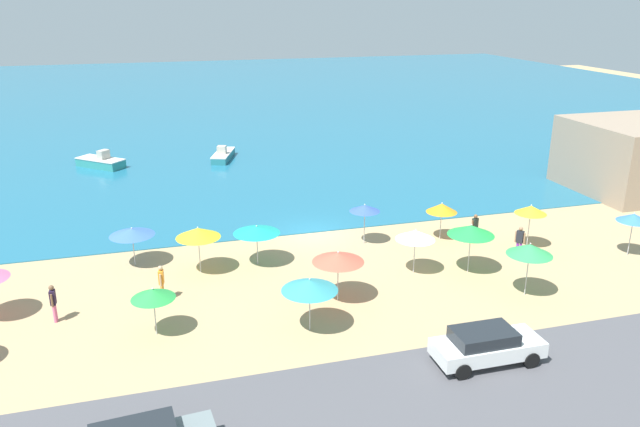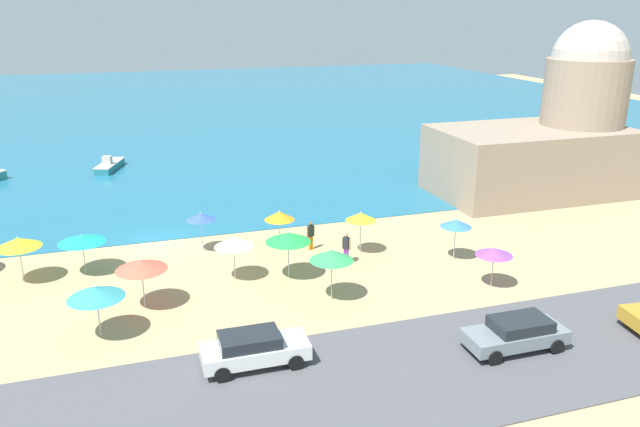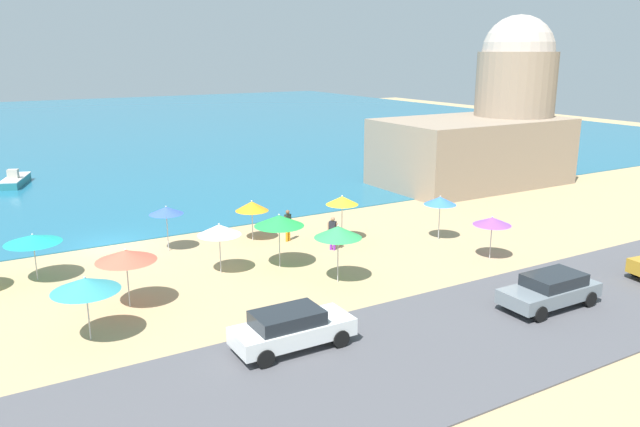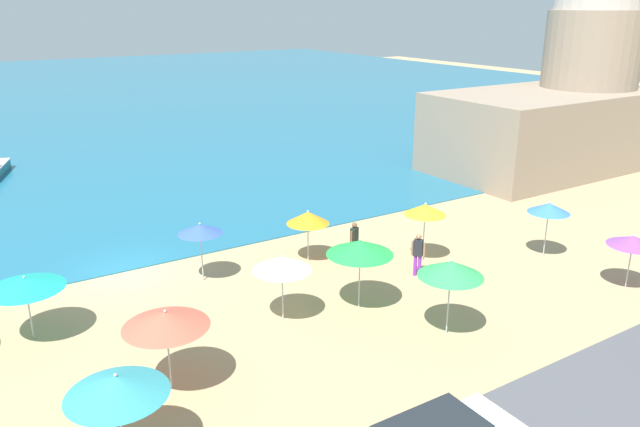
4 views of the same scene
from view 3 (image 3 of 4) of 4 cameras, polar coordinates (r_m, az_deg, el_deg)
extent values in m
plane|color=tan|center=(35.43, -18.59, -2.78)|extent=(160.00, 160.00, 0.00)
cube|color=#1E6583|center=(89.13, -26.32, 6.63)|extent=(150.00, 110.00, 0.05)
cube|color=#4E4E53|center=(19.49, -6.55, -16.75)|extent=(80.00, 8.00, 0.06)
cylinder|color=#B2B2B7|center=(29.64, -9.11, -3.61)|extent=(0.05, 0.05, 1.92)
cone|color=white|center=(29.30, -9.20, -1.47)|extent=(2.04, 2.04, 0.49)
sphere|color=silver|center=(29.23, -9.23, -0.95)|extent=(0.08, 0.08, 0.08)
cylinder|color=#B2B2B7|center=(30.07, -3.72, -2.98)|extent=(0.05, 0.05, 2.12)
cone|color=green|center=(29.71, -3.76, -0.65)|extent=(2.40, 2.40, 0.52)
sphere|color=silver|center=(29.64, -3.77, -0.10)|extent=(0.08, 0.08, 0.08)
cylinder|color=#B2B2B7|center=(28.09, 1.64, -4.21)|extent=(0.05, 0.05, 2.15)
cone|color=green|center=(27.70, 1.66, -1.69)|extent=(2.15, 2.15, 0.53)
sphere|color=silver|center=(27.62, 1.67, -1.10)|extent=(0.08, 0.08, 0.08)
cylinder|color=#B2B2B7|center=(26.62, -17.14, -6.11)|extent=(0.05, 0.05, 2.03)
cone|color=#DC5841|center=(26.23, -17.33, -3.68)|extent=(2.44, 2.44, 0.45)
sphere|color=silver|center=(26.16, -17.37, -3.15)|extent=(0.08, 0.08, 0.08)
cylinder|color=#B2B2B7|center=(32.41, 15.35, -2.47)|extent=(0.05, 0.05, 1.81)
cone|color=purple|center=(32.12, 15.47, -0.68)|extent=(1.89, 1.89, 0.38)
sphere|color=silver|center=(32.07, 15.50, -0.30)|extent=(0.08, 0.08, 0.08)
cylinder|color=#B2B2B7|center=(34.48, -6.20, -1.05)|extent=(0.05, 0.05, 1.73)
cone|color=orange|center=(34.21, -6.25, 0.68)|extent=(1.82, 1.82, 0.52)
sphere|color=silver|center=(34.14, -6.26, 1.15)|extent=(0.08, 0.08, 0.08)
cylinder|color=#B2B2B7|center=(35.03, 10.84, -0.73)|extent=(0.05, 0.05, 2.04)
cone|color=#3675D7|center=(34.73, 10.93, 1.16)|extent=(1.78, 1.78, 0.43)
sphere|color=silver|center=(34.68, 10.95, 1.56)|extent=(0.08, 0.08, 0.08)
cylinder|color=#B2B2B7|center=(34.13, 2.02, -0.81)|extent=(0.05, 0.05, 2.11)
cone|color=yellow|center=(33.82, 2.04, 1.21)|extent=(1.77, 1.77, 0.46)
sphere|color=silver|center=(33.76, 2.04, 1.64)|extent=(0.08, 0.08, 0.08)
cylinder|color=#B2B2B7|center=(31.13, -24.57, -3.98)|extent=(0.05, 0.05, 1.83)
cone|color=teal|center=(30.83, -24.78, -2.13)|extent=(2.49, 2.49, 0.37)
sphere|color=silver|center=(30.78, -24.82, -1.75)|extent=(0.08, 0.08, 0.08)
cylinder|color=#B2B2B7|center=(33.39, -13.77, -1.65)|extent=(0.05, 0.05, 2.04)
cone|color=blue|center=(33.09, -13.89, 0.27)|extent=(1.75, 1.75, 0.37)
sphere|color=silver|center=(33.04, -13.91, 0.63)|extent=(0.08, 0.08, 0.08)
cylinder|color=#B2B2B7|center=(24.15, -20.41, -8.67)|extent=(0.05, 0.05, 1.94)
cone|color=teal|center=(23.74, -20.66, -6.09)|extent=(2.42, 2.42, 0.49)
sphere|color=silver|center=(23.64, -20.72, -5.47)|extent=(0.08, 0.08, 0.08)
cylinder|color=purple|center=(32.71, 1.31, -2.63)|extent=(0.14, 0.14, 0.87)
cylinder|color=purple|center=(32.78, 1.02, -2.59)|extent=(0.14, 0.14, 0.87)
cube|color=#22252D|center=(32.52, 1.17, -1.30)|extent=(0.39, 0.42, 0.69)
sphere|color=#9E7656|center=(32.39, 1.18, -0.49)|extent=(0.22, 0.22, 0.22)
cylinder|color=#9E7656|center=(32.45, 1.56, -1.43)|extent=(0.09, 0.09, 0.62)
cylinder|color=#9E7656|center=(32.62, 0.78, -1.34)|extent=(0.09, 0.09, 0.62)
cylinder|color=orange|center=(34.35, -2.86, -1.81)|extent=(0.14, 0.14, 0.85)
cylinder|color=orange|center=(34.22, -3.05, -1.88)|extent=(0.14, 0.14, 0.85)
cube|color=#1E2A24|center=(34.07, -2.97, -0.62)|extent=(0.42, 0.35, 0.67)
sphere|color=brown|center=(33.95, -2.98, 0.14)|extent=(0.22, 0.22, 0.22)
cylinder|color=brown|center=(34.27, -2.72, -0.61)|extent=(0.09, 0.09, 0.61)
cylinder|color=brown|center=(33.91, -3.22, -0.79)|extent=(0.09, 0.09, 0.61)
cylinder|color=black|center=(32.33, 26.97, -4.60)|extent=(0.66, 0.29, 0.64)
cube|color=silver|center=(22.14, -2.49, -10.68)|extent=(4.30, 1.72, 0.61)
cube|color=#1E2328|center=(21.82, -3.01, -9.50)|extent=(2.41, 1.51, 0.49)
cylinder|color=black|center=(23.54, -0.21, -9.88)|extent=(0.64, 0.22, 0.64)
cylinder|color=black|center=(22.30, 1.88, -11.35)|extent=(0.64, 0.22, 0.64)
cylinder|color=black|center=(22.36, -6.83, -11.38)|extent=(0.64, 0.22, 0.64)
cylinder|color=black|center=(21.06, -5.04, -13.07)|extent=(0.64, 0.22, 0.64)
cube|color=slate|center=(27.08, 20.22, -6.81)|extent=(4.32, 1.78, 0.57)
cube|color=#1E2328|center=(27.06, 20.61, -5.67)|extent=(2.42, 1.56, 0.48)
cylinder|color=black|center=(25.63, 19.46, -8.65)|extent=(0.64, 0.22, 0.64)
cylinder|color=black|center=(26.63, 16.75, -7.54)|extent=(0.64, 0.22, 0.64)
cylinder|color=black|center=(27.82, 23.43, -7.19)|extent=(0.64, 0.22, 0.64)
cylinder|color=black|center=(28.74, 20.79, -6.23)|extent=(0.64, 0.22, 0.64)
cube|color=teal|center=(53.88, -26.07, 2.65)|extent=(2.61, 4.53, 0.55)
cube|color=teal|center=(56.14, -25.50, 3.20)|extent=(0.81, 0.65, 0.33)
cube|color=silver|center=(53.83, -26.10, 2.97)|extent=(2.69, 4.55, 0.08)
cube|color=#B2AD9E|center=(53.35, -26.26, 3.24)|extent=(0.91, 0.81, 0.76)
cube|color=gray|center=(50.17, 13.67, 5.53)|extent=(14.48, 8.42, 5.09)
cylinder|color=gray|center=(52.96, 17.26, 8.47)|extent=(6.21, 6.21, 10.08)
sphere|color=#B5A79B|center=(52.71, 17.68, 13.92)|extent=(5.59, 5.59, 5.59)
camera|label=1|loc=(4.47, -147.00, 38.42)|focal=35.00mm
camera|label=2|loc=(7.45, 104.86, 26.30)|focal=35.00mm
camera|label=4|loc=(9.19, -27.18, 15.13)|focal=35.00mm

